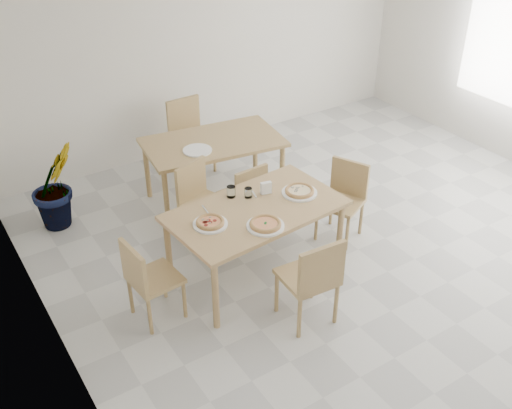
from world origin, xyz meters
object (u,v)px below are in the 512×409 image
plate_pepperoni (210,224)px  potted_plant (55,186)px  chair_north (199,196)px  second_table (213,147)px  pizza_mushroom (300,191)px  chair_back_s (246,193)px  chair_east (344,195)px  plate_mushroom (299,193)px  plate_empty (197,150)px  pizza_pepperoni (210,222)px  napkin_holder (266,188)px  chair_west (147,277)px  tumbler_a (231,192)px  pizza_margherita (265,224)px  chair_back_n (189,130)px  tumbler_b (248,193)px  chair_south (313,276)px  main_table (256,215)px  plate_margherita (265,226)px

plate_pepperoni → potted_plant: bearing=113.8°
chair_north → second_table: bearing=30.2°
pizza_mushroom → chair_back_s: bearing=105.2°
chair_east → second_table: 1.59m
plate_mushroom → plate_empty: (-0.40, 1.32, 0.00)m
pizza_pepperoni → napkin_holder: napkin_holder is taller
chair_west → pizza_mushroom: bearing=-93.9°
tumbler_a → pizza_pepperoni: bearing=-142.2°
pizza_pepperoni → tumbler_a: 0.51m
pizza_margherita → chair_back_n: (0.57, 2.58, -0.26)m
chair_west → second_table: size_ratio=0.50×
plate_mushroom → chair_back_s: (-0.19, 0.68, -0.29)m
pizza_pepperoni → second_table: (0.84, 1.46, -0.11)m
chair_west → pizza_margherita: 1.12m
pizza_margherita → potted_plant: 2.54m
chair_west → pizza_mushroom: (1.63, 0.04, 0.31)m
tumbler_b → plate_empty: (0.05, 1.11, -0.04)m
chair_south → tumbler_a: (-0.11, 1.15, 0.29)m
pizza_margherita → chair_back_n: chair_back_n is taller
main_table → second_table: same height
plate_pepperoni → chair_back_s: bearing=40.9°
plate_mushroom → chair_back_s: size_ratio=0.43×
plate_mushroom → second_table: bearing=95.4°
chair_south → plate_empty: size_ratio=2.82×
napkin_holder → main_table: bearing=-130.9°
chair_back_s → pizza_margherita: bearing=63.3°
chair_west → tumbler_b: (1.18, 0.25, 0.33)m
second_table → potted_plant: (-1.69, 0.45, -0.19)m
chair_north → plate_margherita: (0.05, -1.15, 0.27)m
pizza_pepperoni → pizza_mushroom: bearing=0.5°
chair_north → tumbler_b: bearing=-92.8°
tumbler_a → second_table: size_ratio=0.07×
napkin_holder → tumbler_b: bearing=178.1°
plate_pepperoni → chair_north: bearing=68.5°
plate_margherita → tumbler_b: bearing=74.5°
tumbler_b → potted_plant: 2.20m
napkin_holder → plate_mushroom: bearing=-18.5°
main_table → pizza_pepperoni: pizza_pepperoni is taller
chair_west → napkin_holder: bearing=-86.8°
pizza_pepperoni → napkin_holder: 0.73m
plate_mushroom → chair_east: bearing=7.0°
plate_margherita → napkin_holder: napkin_holder is taller
main_table → chair_north: chair_north is taller
plate_margherita → chair_south: bearing=-77.8°
chair_west → plate_pepperoni: 0.71m
pizza_mushroom → napkin_holder: 0.32m
second_table → potted_plant: bearing=172.9°
tumbler_a → potted_plant: bearing=127.9°
chair_north → plate_pepperoni: size_ratio=2.73×
chair_east → plate_margherita: size_ratio=2.47×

